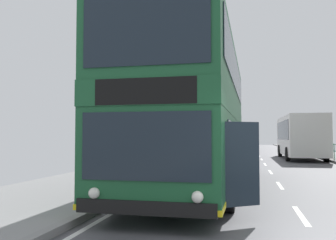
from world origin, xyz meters
TOP-DOWN VIEW (x-y plane):
  - double_decker_bus_main at (-2.70, 6.10)m, footprint 3.30×11.52m
  - background_bus_far_lane at (2.83, 23.07)m, footprint 2.68×9.55m

SIDE VIEW (x-z plane):
  - background_bus_far_lane at x=2.83m, z-range 0.14..3.27m
  - double_decker_bus_main at x=-2.70m, z-range 0.11..4.54m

